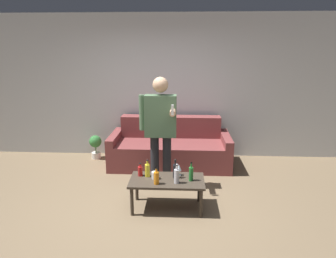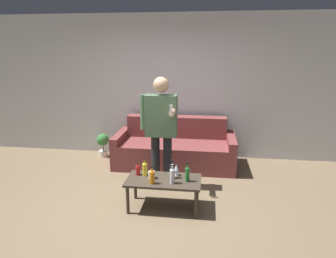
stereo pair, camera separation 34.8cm
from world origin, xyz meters
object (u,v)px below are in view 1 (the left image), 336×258
Objects in this scene: couch at (170,148)px; coffee_table at (167,183)px; person_standing_front at (160,125)px; bottle_orange at (156,177)px.

coffee_table is (0.03, -1.59, 0.06)m from couch.
couch is at bearing 91.01° from coffee_table.
coffee_table is 0.58× the size of person_standing_front.
bottle_orange is (-0.10, -1.74, 0.20)m from couch.
couch is 1.75m from bottle_orange.
person_standing_front is at bearing 101.83° from coffee_table.
couch is 1.18m from person_standing_front.
coffee_table is 0.90m from person_standing_front.
couch is at bearing 86.77° from bottle_orange.
person_standing_front reaches higher than coffee_table.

